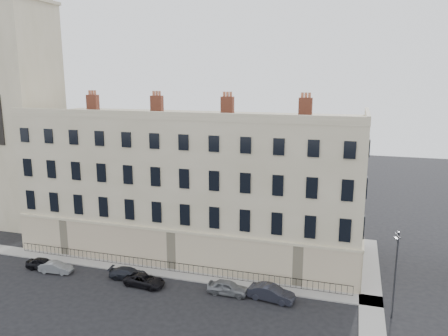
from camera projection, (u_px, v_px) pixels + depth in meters
The scene contains 13 objects.
ground at pixel (210, 308), 36.62m from camera, with size 160.00×160.00×0.00m, color black.
terrace at pixel (193, 183), 47.98m from camera, with size 36.22×12.22×17.00m.
church_tower at pixel (17, 79), 54.41m from camera, with size 8.00×8.13×44.00m.
pavement_terrace at pixel (132, 268), 44.14m from camera, with size 48.00×2.00×0.12m, color gray.
pavement_east_return at pixel (370, 285), 40.41m from camera, with size 2.00×24.00×0.12m, color gray.
railings at pixel (170, 267), 43.27m from camera, with size 35.00×0.04×0.96m.
car_a at pixel (43, 264), 43.87m from camera, with size 1.37×3.42×1.16m, color black.
car_b at pixel (56, 267), 43.08m from camera, with size 1.15×3.30×1.09m, color slate.
car_c at pixel (128, 273), 41.83m from camera, with size 1.50×3.70×1.07m, color black.
car_d at pixel (145, 280), 40.37m from camera, with size 1.79×3.87×1.08m, color black.
car_e at pixel (228, 288), 38.81m from camera, with size 1.49×3.70×1.26m, color slate.
car_f at pixel (271, 293), 37.74m from camera, with size 1.41×4.06×1.34m, color #1F212A.
streetlamp at pixel (395, 272), 34.15m from camera, with size 0.48×1.57×7.33m.
Camera 1 is at (10.87, -31.62, 19.06)m, focal length 35.00 mm.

